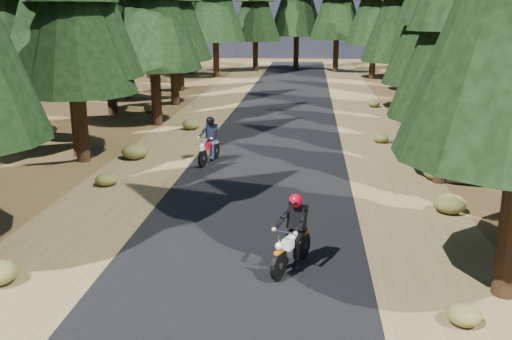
{
  "coord_description": "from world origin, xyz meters",
  "views": [
    {
      "loc": [
        1.55,
        -14.83,
        5.61
      ],
      "look_at": [
        0.0,
        1.5,
        1.1
      ],
      "focal_mm": 40.0,
      "sensor_mm": 36.0,
      "label": 1
    }
  ],
  "objects_px": {
    "rider_follow": "(209,148)",
    "rider_lead": "(292,245)",
    "log_near": "(435,140)",
    "log_far": "(501,184)"
  },
  "relations": [
    {
      "from": "rider_follow",
      "to": "rider_lead",
      "type": "bearing_deg",
      "value": 123.55
    },
    {
      "from": "rider_lead",
      "to": "rider_follow",
      "type": "bearing_deg",
      "value": -45.68
    },
    {
      "from": "log_near",
      "to": "log_far",
      "type": "height_order",
      "value": "log_near"
    },
    {
      "from": "rider_lead",
      "to": "log_near",
      "type": "bearing_deg",
      "value": -90.08
    },
    {
      "from": "rider_lead",
      "to": "log_far",
      "type": "bearing_deg",
      "value": -110.64
    },
    {
      "from": "log_near",
      "to": "rider_lead",
      "type": "bearing_deg",
      "value": -114.47
    },
    {
      "from": "log_near",
      "to": "rider_follow",
      "type": "relative_size",
      "value": 2.43
    },
    {
      "from": "log_far",
      "to": "rider_lead",
      "type": "xyz_separation_m",
      "value": [
        -6.76,
        -6.95,
        0.46
      ]
    },
    {
      "from": "log_near",
      "to": "rider_lead",
      "type": "distance_m",
      "value": 14.77
    },
    {
      "from": "log_far",
      "to": "log_near",
      "type": "bearing_deg",
      "value": 111.21
    }
  ]
}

